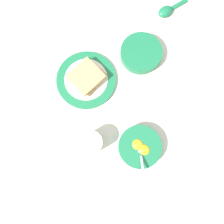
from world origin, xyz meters
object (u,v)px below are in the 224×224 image
(egg_bowl, at_px, (140,147))
(congee_bowl, at_px, (141,53))
(drinking_cup, at_px, (92,143))
(toast_plate, at_px, (86,80))
(toast_sandwich, at_px, (87,77))
(soup_spoon, at_px, (167,10))

(egg_bowl, relative_size, congee_bowl, 1.00)
(congee_bowl, distance_m, drinking_cup, 0.38)
(drinking_cup, bearing_deg, toast_plate, 88.43)
(egg_bowl, relative_size, toast_sandwich, 1.05)
(toast_plate, height_order, congee_bowl, congee_bowl)
(soup_spoon, relative_size, drinking_cup, 1.78)
(egg_bowl, xyz_separation_m, congee_bowl, (0.06, 0.34, -0.00))
(toast_plate, xyz_separation_m, drinking_cup, (-0.01, -0.23, 0.03))
(egg_bowl, distance_m, drinking_cup, 0.17)
(soup_spoon, bearing_deg, egg_bowl, -111.18)
(toast_sandwich, bearing_deg, soup_spoon, 33.64)
(toast_plate, bearing_deg, soup_spoon, 33.68)
(soup_spoon, height_order, drinking_cup, drinking_cup)
(soup_spoon, bearing_deg, toast_plate, -146.32)
(congee_bowl, bearing_deg, egg_bowl, -100.31)
(drinking_cup, bearing_deg, toast_sandwich, 87.46)
(egg_bowl, height_order, soup_spoon, egg_bowl)
(drinking_cup, bearing_deg, soup_spoon, 52.67)
(soup_spoon, bearing_deg, drinking_cup, -127.33)
(toast_plate, relative_size, congee_bowl, 1.43)
(toast_plate, height_order, drinking_cup, drinking_cup)
(egg_bowl, bearing_deg, toast_plate, 119.64)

